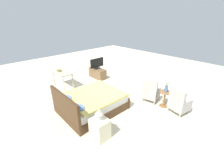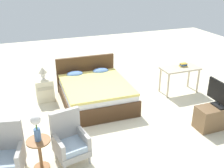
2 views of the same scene
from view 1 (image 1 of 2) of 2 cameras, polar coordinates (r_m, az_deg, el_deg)
name	(u,v)px [view 1 (image 1 of 2)]	position (r m, az deg, el deg)	size (l,w,h in m)	color
ground_plane	(109,98)	(5.92, -1.06, -5.35)	(16.00, 16.00, 0.00)	beige
bed	(91,103)	(5.10, -7.96, -7.08)	(1.67, 2.04, 0.96)	#472D19
armchair_by_window_left	(179,103)	(5.33, 24.08, -6.76)	(0.64, 0.64, 0.92)	#ADA8A3
armchair_by_window_right	(151,92)	(5.71, 14.52, -3.10)	(0.63, 0.63, 0.92)	#ADA8A3
side_table	(165,97)	(5.56, 19.42, -4.76)	(0.40, 0.40, 0.58)	#936038
flower_vase	(167,84)	(5.34, 20.18, 0.00)	(0.17, 0.17, 0.48)	#4C709E
nightstand	(100,129)	(4.06, -4.61, -16.67)	(0.44, 0.41, 0.58)	beige
table_lamp	(99,113)	(3.74, -4.88, -10.87)	(0.22, 0.22, 0.33)	silver
tv_stand	(97,73)	(7.74, -5.56, 4.11)	(0.96, 0.40, 0.50)	brown
tv_flatscreen	(97,63)	(7.58, -5.74, 7.83)	(0.20, 0.78, 0.53)	black
vanity_desk	(62,74)	(6.92, -18.43, 3.57)	(1.04, 0.52, 0.72)	beige
book_stack	(59,71)	(6.96, -19.50, 4.86)	(0.23, 0.19, 0.09)	#B79333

